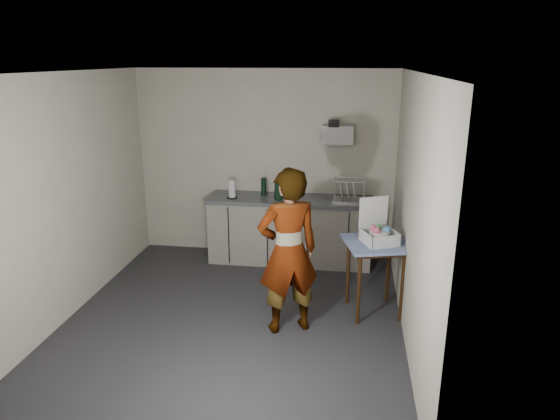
# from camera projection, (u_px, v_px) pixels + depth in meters

# --- Properties ---
(ground) EXTENTS (4.00, 4.00, 0.00)m
(ground) POSITION_uv_depth(u_px,v_px,m) (235.00, 318.00, 5.46)
(ground) COLOR #2B2A30
(ground) RESTS_ON ground
(wall_back) EXTENTS (3.60, 0.02, 2.60)m
(wall_back) POSITION_uv_depth(u_px,v_px,m) (265.00, 165.00, 6.97)
(wall_back) COLOR beige
(wall_back) RESTS_ON ground
(wall_right) EXTENTS (0.02, 4.00, 2.60)m
(wall_right) POSITION_uv_depth(u_px,v_px,m) (411.00, 212.00, 4.84)
(wall_right) COLOR beige
(wall_right) RESTS_ON ground
(wall_left) EXTENTS (0.02, 4.00, 2.60)m
(wall_left) POSITION_uv_depth(u_px,v_px,m) (68.00, 198.00, 5.33)
(wall_left) COLOR beige
(wall_left) RESTS_ON ground
(ceiling) EXTENTS (3.60, 4.00, 0.01)m
(ceiling) POSITION_uv_depth(u_px,v_px,m) (227.00, 73.00, 4.70)
(ceiling) COLOR white
(ceiling) RESTS_ON wall_back
(kitchen_counter) EXTENTS (2.24, 0.62, 0.91)m
(kitchen_counter) POSITION_uv_depth(u_px,v_px,m) (290.00, 232.00, 6.89)
(kitchen_counter) COLOR black
(kitchen_counter) RESTS_ON ground
(wall_shelf) EXTENTS (0.42, 0.18, 0.37)m
(wall_shelf) POSITION_uv_depth(u_px,v_px,m) (337.00, 135.00, 6.63)
(wall_shelf) COLOR white
(wall_shelf) RESTS_ON ground
(side_table) EXTENTS (0.78, 0.78, 0.83)m
(side_table) POSITION_uv_depth(u_px,v_px,m) (376.00, 252.00, 5.39)
(side_table) COLOR #32170B
(side_table) RESTS_ON ground
(standing_man) EXTENTS (0.75, 0.64, 1.73)m
(standing_man) POSITION_uv_depth(u_px,v_px,m) (288.00, 252.00, 5.00)
(standing_man) COLOR #B2A593
(standing_man) RESTS_ON ground
(soap_bottle) EXTENTS (0.16, 0.16, 0.33)m
(soap_bottle) POSITION_uv_depth(u_px,v_px,m) (279.00, 188.00, 6.62)
(soap_bottle) COLOR black
(soap_bottle) RESTS_ON kitchen_counter
(soda_can) EXTENTS (0.07, 0.07, 0.13)m
(soda_can) POSITION_uv_depth(u_px,v_px,m) (294.00, 193.00, 6.74)
(soda_can) COLOR red
(soda_can) RESTS_ON kitchen_counter
(dark_bottle) EXTENTS (0.07, 0.07, 0.25)m
(dark_bottle) POSITION_uv_depth(u_px,v_px,m) (264.00, 187.00, 6.84)
(dark_bottle) COLOR black
(dark_bottle) RESTS_ON kitchen_counter
(paper_towel) EXTENTS (0.14, 0.14, 0.25)m
(paper_towel) POSITION_uv_depth(u_px,v_px,m) (232.00, 189.00, 6.72)
(paper_towel) COLOR black
(paper_towel) RESTS_ON kitchen_counter
(dish_rack) EXTENTS (0.42, 0.32, 0.30)m
(dish_rack) POSITION_uv_depth(u_px,v_px,m) (349.00, 196.00, 6.61)
(dish_rack) COLOR silver
(dish_rack) RESTS_ON kitchen_counter
(bakery_box) EXTENTS (0.44, 0.45, 0.47)m
(bakery_box) POSITION_uv_depth(u_px,v_px,m) (379.00, 233.00, 5.33)
(bakery_box) COLOR white
(bakery_box) RESTS_ON side_table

